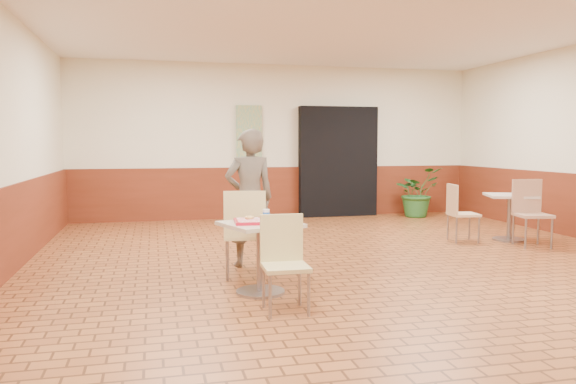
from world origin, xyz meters
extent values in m
cube|color=brown|center=(0.00, 0.00, 0.00)|extent=(8.00, 10.00, 0.01)
cube|color=white|center=(0.00, 0.00, 3.00)|extent=(8.00, 10.00, 0.01)
cube|color=#EAE4C3|center=(0.00, 5.00, 1.50)|extent=(8.00, 0.01, 3.00)
cube|color=maroon|center=(0.00, 4.98, 0.50)|extent=(8.00, 0.04, 1.00)
cube|color=black|center=(1.20, 4.88, 1.10)|extent=(1.60, 0.22, 2.20)
cube|color=gray|center=(-0.60, 4.94, 1.60)|extent=(0.50, 0.03, 1.20)
cube|color=beige|center=(-1.41, -0.52, 0.68)|extent=(0.66, 0.66, 0.04)
cylinder|color=gray|center=(-1.41, -0.52, 0.33)|extent=(0.07, 0.07, 0.66)
cylinder|color=gray|center=(-1.41, -0.52, 0.01)|extent=(0.48, 0.48, 0.03)
cube|color=#D5C27F|center=(-1.31, -1.18, 0.40)|extent=(0.40, 0.40, 0.04)
cube|color=#D5C27F|center=(-1.31, -1.01, 0.63)|extent=(0.39, 0.04, 0.43)
cylinder|color=gray|center=(-1.48, -1.35, 0.19)|extent=(0.03, 0.03, 0.38)
cylinder|color=gray|center=(-1.15, -1.36, 0.19)|extent=(0.03, 0.03, 0.38)
cylinder|color=gray|center=(-1.47, -1.01, 0.19)|extent=(0.03, 0.03, 0.38)
cylinder|color=gray|center=(-1.14, -1.02, 0.19)|extent=(0.03, 0.03, 0.38)
cube|color=#DDC985|center=(-1.45, 0.21, 0.46)|extent=(0.50, 0.50, 0.04)
cube|color=#DDC985|center=(-1.48, 0.01, 0.72)|extent=(0.45, 0.09, 0.49)
cylinder|color=gray|center=(-1.23, 0.37, 0.22)|extent=(0.03, 0.03, 0.44)
cylinder|color=gray|center=(-1.61, 0.42, 0.22)|extent=(0.03, 0.03, 0.44)
cylinder|color=gray|center=(-1.29, -0.01, 0.22)|extent=(0.03, 0.03, 0.44)
cylinder|color=gray|center=(-1.67, 0.05, 0.22)|extent=(0.03, 0.03, 0.44)
imported|color=#5E5448|center=(-1.30, 0.73, 0.82)|extent=(0.64, 0.46, 1.64)
cube|color=#B20D21|center=(-1.41, -0.52, 0.72)|extent=(0.50, 0.39, 0.03)
cube|color=#E18585|center=(-1.41, -0.52, 0.73)|extent=(0.44, 0.33, 0.00)
torus|color=#E8AD54|center=(-1.51, -0.45, 0.75)|extent=(0.12, 0.12, 0.03)
ellipsoid|color=gold|center=(-1.32, -0.55, 0.75)|extent=(0.14, 0.09, 0.03)
cube|color=beige|center=(-1.32, -0.55, 0.77)|extent=(0.12, 0.08, 0.01)
ellipsoid|color=#B27918|center=(-1.37, -0.53, 0.74)|extent=(0.03, 0.03, 0.02)
cylinder|color=silver|center=(-1.33, -0.41, 0.77)|extent=(0.07, 0.07, 0.09)
cylinder|color=blue|center=(-1.33, -0.41, 0.78)|extent=(0.07, 0.07, 0.02)
cube|color=beige|center=(2.83, 1.57, 0.68)|extent=(0.66, 0.66, 0.04)
cylinder|color=gray|center=(2.83, 1.57, 0.33)|extent=(0.07, 0.07, 0.66)
cylinder|color=gray|center=(2.83, 1.57, 0.01)|extent=(0.48, 0.48, 0.03)
cube|color=#DAB382|center=(2.09, 1.64, 0.41)|extent=(0.45, 0.45, 0.04)
cube|color=#DAB382|center=(1.91, 1.66, 0.64)|extent=(0.09, 0.40, 0.44)
cylinder|color=gray|center=(2.24, 1.44, 0.19)|extent=(0.03, 0.03, 0.39)
cylinder|color=gray|center=(2.28, 1.78, 0.19)|extent=(0.03, 0.03, 0.39)
cylinder|color=gray|center=(1.90, 1.49, 0.19)|extent=(0.03, 0.03, 0.39)
cylinder|color=gray|center=(1.95, 1.83, 0.19)|extent=(0.03, 0.03, 0.39)
cube|color=tan|center=(2.83, 1.03, 0.45)|extent=(0.51, 0.51, 0.04)
cube|color=tan|center=(2.86, 1.23, 0.71)|extent=(0.44, 0.11, 0.48)
cylinder|color=gray|center=(2.61, 0.88, 0.21)|extent=(0.03, 0.03, 0.43)
cylinder|color=gray|center=(2.98, 0.82, 0.21)|extent=(0.03, 0.03, 0.43)
cylinder|color=gray|center=(2.68, 1.25, 0.21)|extent=(0.03, 0.03, 0.43)
cylinder|color=gray|center=(3.05, 1.19, 0.21)|extent=(0.03, 0.03, 0.43)
imported|color=#276127|center=(2.70, 4.40, 0.50)|extent=(1.10, 1.03, 0.99)
camera|label=1|loc=(-2.41, -5.86, 1.48)|focal=35.00mm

